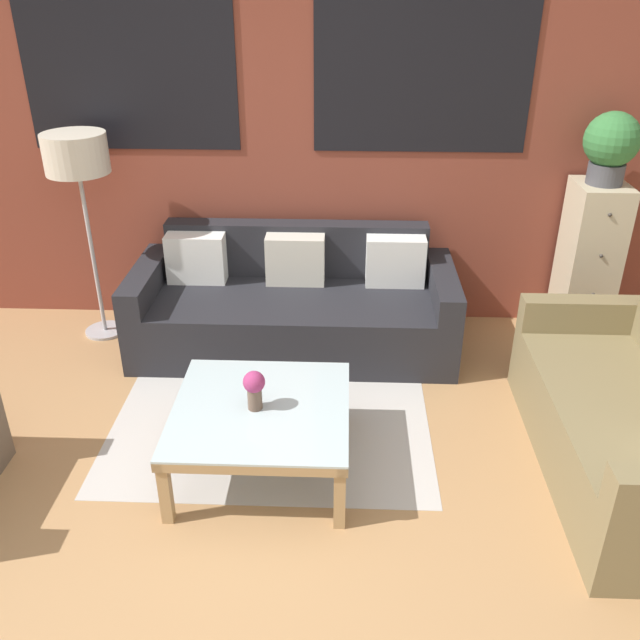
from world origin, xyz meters
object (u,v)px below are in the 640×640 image
coffee_table (261,416)px  floor_lamp (77,162)px  drawer_cabinet (587,263)px  settee_vintage (640,423)px  flower_vase (254,387)px  potted_plant (611,145)px  couch_dark (294,307)px

coffee_table → floor_lamp: size_ratio=0.63×
drawer_cabinet → settee_vintage: bearing=-95.6°
floor_lamp → flower_vase: 2.07m
settee_vintage → potted_plant: bearing=84.4°
couch_dark → settee_vintage: bearing=-34.8°
settee_vintage → coffee_table: settee_vintage is taller
settee_vintage → flower_vase: size_ratio=7.98×
settee_vintage → drawer_cabinet: bearing=84.4°
coffee_table → flower_vase: flower_vase is taller
couch_dark → coffee_table: 1.34m
drawer_cabinet → floor_lamp: bearing=-178.3°
floor_lamp → drawer_cabinet: bearing=1.7°
flower_vase → floor_lamp: bearing=131.8°
drawer_cabinet → coffee_table: bearing=-143.4°
settee_vintage → drawer_cabinet: (0.15, 1.49, 0.25)m
couch_dark → settee_vintage: settee_vintage is taller
flower_vase → settee_vintage: bearing=1.6°
drawer_cabinet → flower_vase: size_ratio=5.25×
drawer_cabinet → flower_vase: (-2.10, -1.55, -0.05)m
coffee_table → drawer_cabinet: bearing=36.6°
floor_lamp → drawer_cabinet: size_ratio=1.28×
potted_plant → flower_vase: (-2.10, -1.55, -0.86)m
flower_vase → drawer_cabinet: bearing=36.4°
drawer_cabinet → flower_vase: 2.60m
settee_vintage → potted_plant: size_ratio=3.71×
floor_lamp → settee_vintage: bearing=-23.2°
couch_dark → floor_lamp: bearing=175.7°
floor_lamp → coffee_table: bearing=-47.5°
drawer_cabinet → potted_plant: size_ratio=2.44×
settee_vintage → floor_lamp: floor_lamp is taller
couch_dark → potted_plant: (2.00, 0.20, 1.08)m
flower_vase → coffee_table: bearing=20.3°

